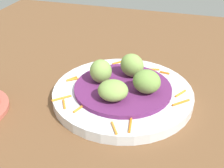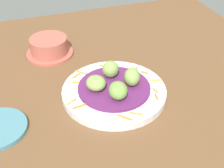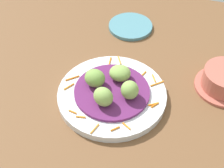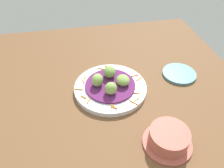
{
  "view_description": "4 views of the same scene",
  "coord_description": "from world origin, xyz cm",
  "px_view_note": "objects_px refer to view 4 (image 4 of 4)",
  "views": [
    {
      "loc": [
        13.64,
        -49.52,
        35.21
      ],
      "look_at": [
        -0.34,
        -2.95,
        5.74
      ],
      "focal_mm": 48.44,
      "sensor_mm": 36.0,
      "label": 1
    },
    {
      "loc": [
        61.28,
        -22.9,
        52.42
      ],
      "look_at": [
        1.84,
        -2.34,
        5.99
      ],
      "focal_mm": 49.39,
      "sensor_mm": 36.0,
      "label": 2
    },
    {
      "loc": [
        -15.63,
        50.4,
        64.43
      ],
      "look_at": [
        1.48,
        -1.74,
        6.88
      ],
      "focal_mm": 52.8,
      "sensor_mm": 36.0,
      "label": 3
    },
    {
      "loc": [
        -56.24,
        8.72,
        57.31
      ],
      "look_at": [
        -0.18,
        -2.0,
        6.33
      ],
      "focal_mm": 33.91,
      "sensor_mm": 36.0,
      "label": 4
    }
  ],
  "objects_px": {
    "main_plate": "(110,88)",
    "terracotta_bowl": "(168,138)",
    "guac_scoop_right": "(110,72)",
    "guac_scoop_left": "(111,88)",
    "guac_scoop_center": "(123,80)",
    "side_plate_small": "(179,74)",
    "guac_scoop_back": "(97,80)"
  },
  "relations": [
    {
      "from": "guac_scoop_left",
      "to": "guac_scoop_right",
      "type": "bearing_deg",
      "value": -7.47
    },
    {
      "from": "guac_scoop_back",
      "to": "terracotta_bowl",
      "type": "distance_m",
      "value": 0.32
    },
    {
      "from": "main_plate",
      "to": "side_plate_small",
      "type": "relative_size",
      "value": 1.99
    },
    {
      "from": "side_plate_small",
      "to": "terracotta_bowl",
      "type": "bearing_deg",
      "value": 150.02
    },
    {
      "from": "guac_scoop_back",
      "to": "side_plate_small",
      "type": "bearing_deg",
      "value": -85.01
    },
    {
      "from": "main_plate",
      "to": "guac_scoop_right",
      "type": "height_order",
      "value": "guac_scoop_right"
    },
    {
      "from": "side_plate_small",
      "to": "terracotta_bowl",
      "type": "xyz_separation_m",
      "value": [
        -0.3,
        0.17,
        0.02
      ]
    },
    {
      "from": "side_plate_small",
      "to": "guac_scoop_center",
      "type": "bearing_deg",
      "value": 99.57
    },
    {
      "from": "main_plate",
      "to": "guac_scoop_center",
      "type": "distance_m",
      "value": 0.06
    },
    {
      "from": "guac_scoop_center",
      "to": "side_plate_small",
      "type": "height_order",
      "value": "guac_scoop_center"
    },
    {
      "from": "guac_scoop_right",
      "to": "terracotta_bowl",
      "type": "height_order",
      "value": "guac_scoop_right"
    },
    {
      "from": "guac_scoop_back",
      "to": "side_plate_small",
      "type": "xyz_separation_m",
      "value": [
        0.03,
        -0.34,
        -0.05
      ]
    },
    {
      "from": "guac_scoop_center",
      "to": "side_plate_small",
      "type": "xyz_separation_m",
      "value": [
        0.04,
        -0.25,
        -0.04
      ]
    },
    {
      "from": "main_plate",
      "to": "side_plate_small",
      "type": "height_order",
      "value": "main_plate"
    },
    {
      "from": "side_plate_small",
      "to": "terracotta_bowl",
      "type": "height_order",
      "value": "terracotta_bowl"
    },
    {
      "from": "guac_scoop_left",
      "to": "guac_scoop_right",
      "type": "relative_size",
      "value": 0.89
    },
    {
      "from": "guac_scoop_right",
      "to": "terracotta_bowl",
      "type": "distance_m",
      "value": 0.33
    },
    {
      "from": "guac_scoop_back",
      "to": "side_plate_small",
      "type": "distance_m",
      "value": 0.35
    },
    {
      "from": "guac_scoop_center",
      "to": "terracotta_bowl",
      "type": "relative_size",
      "value": 0.37
    },
    {
      "from": "guac_scoop_back",
      "to": "guac_scoop_right",
      "type": "bearing_deg",
      "value": -52.47
    },
    {
      "from": "main_plate",
      "to": "guac_scoop_back",
      "type": "distance_m",
      "value": 0.06
    },
    {
      "from": "guac_scoop_left",
      "to": "guac_scoop_right",
      "type": "height_order",
      "value": "guac_scoop_left"
    },
    {
      "from": "guac_scoop_right",
      "to": "side_plate_small",
      "type": "xyz_separation_m",
      "value": [
        -0.01,
        -0.29,
        -0.04
      ]
    },
    {
      "from": "main_plate",
      "to": "terracotta_bowl",
      "type": "distance_m",
      "value": 0.29
    },
    {
      "from": "main_plate",
      "to": "guac_scoop_center",
      "type": "xyz_separation_m",
      "value": [
        -0.01,
        -0.05,
        0.04
      ]
    },
    {
      "from": "main_plate",
      "to": "side_plate_small",
      "type": "bearing_deg",
      "value": -83.06
    },
    {
      "from": "guac_scoop_left",
      "to": "side_plate_small",
      "type": "bearing_deg",
      "value": -74.74
    },
    {
      "from": "main_plate",
      "to": "guac_scoop_left",
      "type": "distance_m",
      "value": 0.06
    },
    {
      "from": "guac_scoop_right",
      "to": "terracotta_bowl",
      "type": "relative_size",
      "value": 0.35
    },
    {
      "from": "side_plate_small",
      "to": "terracotta_bowl",
      "type": "distance_m",
      "value": 0.34
    },
    {
      "from": "guac_scoop_left",
      "to": "guac_scoop_center",
      "type": "xyz_separation_m",
      "value": [
        0.04,
        -0.05,
        -0.01
      ]
    },
    {
      "from": "side_plate_small",
      "to": "guac_scoop_left",
      "type": "bearing_deg",
      "value": 105.26
    }
  ]
}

